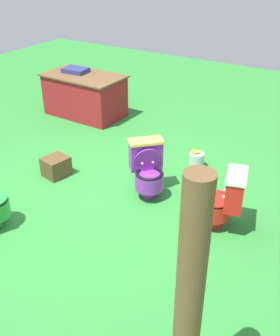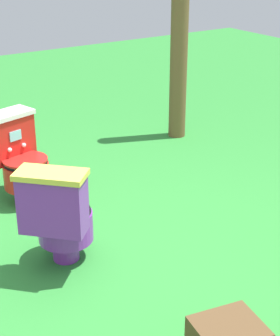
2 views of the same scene
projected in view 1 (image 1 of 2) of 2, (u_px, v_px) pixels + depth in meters
ground at (103, 198)px, 5.17m from camera, size 14.00×14.00×0.00m
toilet_red at (224, 200)px, 4.48m from camera, size 0.58×0.52×0.73m
toilet_purple at (148, 168)px, 5.09m from camera, size 0.63×0.63×0.73m
vendor_table at (85, 95)px, 7.45m from camera, size 1.48×0.89×0.85m
wooden_post at (189, 303)px, 2.49m from camera, size 0.18×0.18×1.87m
small_crate at (56, 167)px, 5.61m from camera, size 0.35×0.39×0.27m
lemon_bucket at (196, 160)px, 5.83m from camera, size 0.22×0.22×0.28m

